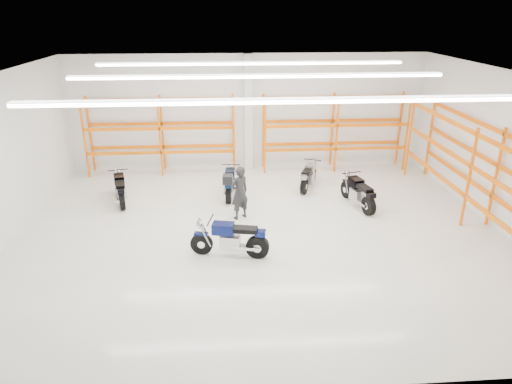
{
  "coord_description": "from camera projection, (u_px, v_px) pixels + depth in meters",
  "views": [
    {
      "loc": [
        -0.97,
        -11.9,
        6.1
      ],
      "look_at": [
        -0.08,
        0.5,
        1.06
      ],
      "focal_mm": 32.0,
      "sensor_mm": 36.0,
      "label": 1
    }
  ],
  "objects": [
    {
      "name": "motorcycle_back_d",
      "position": [
        359.0,
        193.0,
        14.84
      ],
      "size": [
        0.78,
        2.05,
        1.02
      ],
      "color": "black",
      "rests_on": "ground"
    },
    {
      "name": "structural_column",
      "position": [
        248.0,
        113.0,
        17.89
      ],
      "size": [
        0.32,
        0.32,
        4.5
      ],
      "primitive_type": "cube",
      "color": "white",
      "rests_on": "ground"
    },
    {
      "name": "room_shell",
      "position": [
        260.0,
        121.0,
        12.15
      ],
      "size": [
        14.02,
        12.02,
        4.51
      ],
      "color": "white",
      "rests_on": "ground"
    },
    {
      "name": "ground",
      "position": [
        260.0,
        232.0,
        13.36
      ],
      "size": [
        14.0,
        14.0,
        0.0
      ],
      "primitive_type": "plane",
      "color": "beige",
      "rests_on": "ground"
    },
    {
      "name": "pallet_racking_back_left",
      "position": [
        161.0,
        128.0,
        17.53
      ],
      "size": [
        5.67,
        0.87,
        3.0
      ],
      "color": "orange",
      "rests_on": "ground"
    },
    {
      "name": "motorcycle_back_b",
      "position": [
        230.0,
        183.0,
        15.6
      ],
      "size": [
        0.66,
        2.08,
        1.07
      ],
      "color": "black",
      "rests_on": "ground"
    },
    {
      "name": "pallet_racking_side",
      "position": [
        484.0,
        168.0,
        13.11
      ],
      "size": [
        0.87,
        9.07,
        3.0
      ],
      "color": "orange",
      "rests_on": "ground"
    },
    {
      "name": "pallet_racking_back_right",
      "position": [
        335.0,
        125.0,
        17.98
      ],
      "size": [
        5.67,
        0.87,
        3.0
      ],
      "color": "orange",
      "rests_on": "ground"
    },
    {
      "name": "motorcycle_back_c",
      "position": [
        308.0,
        177.0,
        16.43
      ],
      "size": [
        0.95,
        1.78,
        0.93
      ],
      "color": "black",
      "rests_on": "ground"
    },
    {
      "name": "motorcycle_back_a",
      "position": [
        120.0,
        189.0,
        15.21
      ],
      "size": [
        0.78,
        1.97,
        0.98
      ],
      "color": "black",
      "rests_on": "ground"
    },
    {
      "name": "standing_man",
      "position": [
        240.0,
        193.0,
        13.92
      ],
      "size": [
        0.74,
        0.68,
        1.69
      ],
      "primitive_type": "imported",
      "rotation": [
        0.0,
        0.0,
        3.73
      ],
      "color": "black",
      "rests_on": "ground"
    },
    {
      "name": "motorcycle_main",
      "position": [
        233.0,
        240.0,
        11.88
      ],
      "size": [
        2.09,
        0.81,
        1.03
      ],
      "color": "black",
      "rests_on": "ground"
    }
  ]
}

